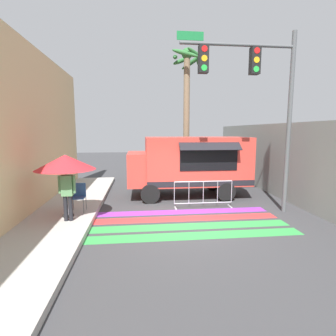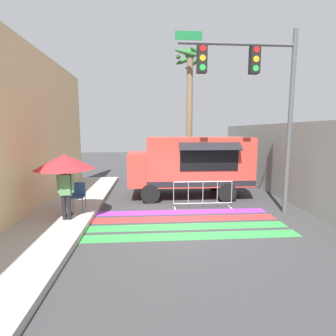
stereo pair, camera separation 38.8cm
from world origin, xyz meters
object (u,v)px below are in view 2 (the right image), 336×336
traffic_signal_pole (256,86)px  vendor_person (66,189)px  food_truck (188,162)px  barricade_front (203,195)px  folding_chair (78,194)px  palm_tree (190,93)px  patio_umbrella (64,162)px

traffic_signal_pole → vendor_person: bearing=-173.6°
food_truck → barricade_front: bearing=-81.5°
folding_chair → vendor_person: 1.11m
vendor_person → food_truck: bearing=33.8°
traffic_signal_pole → palm_tree: 6.12m
traffic_signal_pole → food_truck: bearing=124.7°
barricade_front → palm_tree: size_ratio=0.31×
food_truck → vendor_person: bearing=-142.1°
patio_umbrella → vendor_person: patio_umbrella is taller
food_truck → folding_chair: bearing=-150.9°
food_truck → patio_umbrella: 5.50m
folding_chair → palm_tree: bearing=30.5°
folding_chair → palm_tree: 8.64m
traffic_signal_pole → vendor_person: size_ratio=3.73×
vendor_person → barricade_front: vendor_person is taller
traffic_signal_pole → vendor_person: traffic_signal_pole is taller
traffic_signal_pole → folding_chair: bearing=177.0°
patio_umbrella → palm_tree: size_ratio=0.27×
palm_tree → barricade_front: bearing=-92.9°
patio_umbrella → barricade_front: bearing=12.5°
traffic_signal_pole → vendor_person: (-6.35, -0.71, -3.37)m
barricade_front → traffic_signal_pole: bearing=-26.6°
food_truck → traffic_signal_pole: size_ratio=0.85×
patio_umbrella → palm_tree: palm_tree is taller
food_truck → vendor_person: (-4.45, -3.46, -0.43)m
food_truck → barricade_front: (0.29, -1.94, -1.05)m
food_truck → traffic_signal_pole: traffic_signal_pole is taller
barricade_front → palm_tree: bearing=87.1°
patio_umbrella → palm_tree: (5.13, 6.21, 3.16)m
traffic_signal_pole → folding_chair: traffic_signal_pole is taller
palm_tree → vendor_person: bearing=-126.9°
patio_umbrella → barricade_front: (4.87, 1.08, -1.45)m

